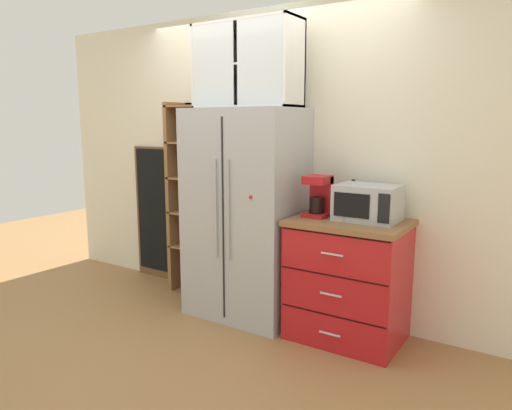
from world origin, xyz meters
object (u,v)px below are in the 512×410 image
Objects in this scene: mug_sage at (347,216)px; bottle_clear at (353,202)px; microwave at (368,203)px; coffee_maker at (319,196)px; refrigerator at (246,214)px; chalkboard_menu at (159,213)px; bottle_green at (353,204)px; mug_navy at (354,212)px.

mug_sage is 0.14m from bottle_clear.
coffee_maker reaches higher than microwave.
bottle_clear is at bearing 4.02° from refrigerator.
chalkboard_menu is at bearing 167.33° from refrigerator.
bottle_clear is at bearing 90.98° from mug_sage.
bottle_green reaches higher than mug_sage.
coffee_maker is 0.29m from mug_navy.
coffee_maker is (-0.37, -0.04, 0.03)m from microwave.
mug_sage is at bearing -133.34° from microwave.
coffee_maker reaches higher than mug_navy.
mug_sage is 0.14m from bottle_green.
bottle_green is (0.90, 0.08, 0.16)m from refrigerator.
bottle_clear is at bearing -90.00° from bottle_green.
microwave is at bearing -5.46° from chalkboard_menu.
refrigerator is at bearing -12.67° from chalkboard_menu.
bottle_green is at bearing 11.00° from coffee_maker.
bottle_green is at bearing 90.88° from mug_sage.
chalkboard_menu is at bearing 174.45° from bottle_green.
refrigerator is at bearing -177.60° from coffee_maker.
refrigerator is 3.92× the size of microwave.
bottle_green reaches higher than mug_navy.
coffee_maker is at bearing -7.72° from chalkboard_menu.
mug_sage is (-0.00, -0.14, -0.01)m from mug_navy.
chalkboard_menu is (-2.19, 0.34, -0.26)m from mug_sage.
bottle_clear is at bearing 8.11° from coffee_maker.
mug_navy is at bearing 166.18° from microwave.
refrigerator reaches higher than mug_navy.
chalkboard_menu is (-1.28, 0.29, -0.17)m from refrigerator.
bottle_green is at bearing -5.55° from chalkboard_menu.
coffee_maker is at bearing -171.89° from bottle_clear.
refrigerator is at bearing 176.98° from mug_sage.
mug_navy is 0.90× the size of mug_sage.
chalkboard_menu is (-2.30, 0.22, -0.35)m from microwave.
mug_navy is at bearing 84.21° from bottle_green.
coffee_maker is at bearing -169.00° from bottle_green.
mug_sage is (0.26, -0.07, -0.11)m from coffee_maker.
mug_sage is 2.23m from chalkboard_menu.
refrigerator reaches higher than bottle_green.
coffee_maker is 0.26m from bottle_green.
refrigerator is 0.68m from coffee_maker.
mug_navy is (0.90, 0.10, 0.10)m from refrigerator.
bottle_clear reaches higher than bottle_green.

